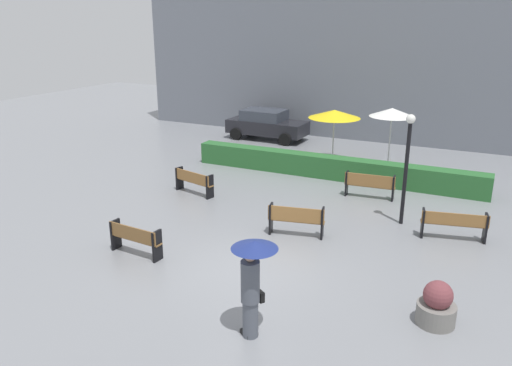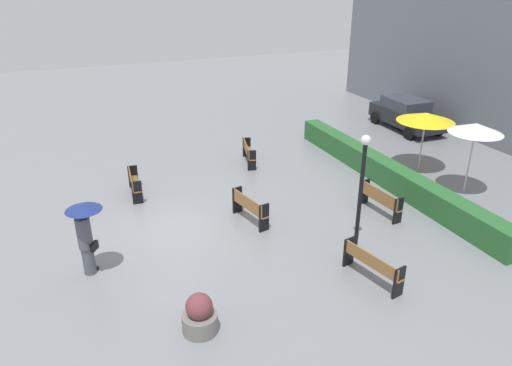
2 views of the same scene
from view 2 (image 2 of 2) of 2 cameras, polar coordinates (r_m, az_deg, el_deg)
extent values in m
plane|color=gray|center=(15.38, -9.95, -5.43)|extent=(60.00, 60.00, 0.00)
cube|color=olive|center=(16.45, 14.81, -2.11)|extent=(1.79, 0.39, 0.04)
cube|color=olive|center=(16.26, 14.53, -1.46)|extent=(1.77, 0.19, 0.44)
cube|color=black|center=(16.99, 12.94, -1.01)|extent=(0.09, 0.34, 0.90)
cube|color=black|center=(15.91, 16.72, -3.24)|extent=(0.09, 0.34, 0.90)
cube|color=olive|center=(20.06, -0.77, 3.62)|extent=(1.74, 0.67, 0.04)
cube|color=olive|center=(19.97, -1.19, 4.18)|extent=(1.69, 0.47, 0.39)
cube|color=black|center=(20.82, -1.13, 4.34)|extent=(0.14, 0.35, 0.87)
cube|color=black|center=(19.32, -0.51, 2.73)|extent=(0.14, 0.35, 0.87)
cube|color=olive|center=(12.96, 13.91, -9.49)|extent=(1.86, 0.65, 0.04)
cube|color=olive|center=(12.75, 13.53, -8.98)|extent=(1.82, 0.43, 0.36)
cube|color=black|center=(13.45, 11.10, -8.09)|extent=(0.14, 0.37, 0.86)
cube|color=black|center=(12.54, 16.79, -11.38)|extent=(0.14, 0.37, 0.86)
cube|color=olive|center=(15.37, -0.65, -3.05)|extent=(1.68, 0.59, 0.04)
cube|color=olive|center=(15.19, -1.12, -2.39)|extent=(1.64, 0.38, 0.44)
cube|color=black|center=(15.94, -2.26, -2.04)|extent=(0.13, 0.36, 0.93)
cube|color=black|center=(14.80, 0.96, -4.22)|extent=(0.13, 0.36, 0.93)
cube|color=brown|center=(17.72, -14.28, -0.06)|extent=(1.64, 0.38, 0.04)
cube|color=brown|center=(17.63, -14.83, 0.51)|extent=(1.63, 0.16, 0.39)
cube|color=black|center=(18.42, -14.56, 0.78)|extent=(0.09, 0.36, 0.86)
cube|color=black|center=(17.04, -14.11, -1.12)|extent=(0.09, 0.36, 0.86)
cylinder|color=#4C515B|center=(13.65, -19.47, -8.74)|extent=(0.32, 0.32, 0.81)
cube|color=black|center=(13.89, -19.14, -9.87)|extent=(0.41, 0.39, 0.08)
cylinder|color=#4C515B|center=(13.23, -19.97, -5.67)|extent=(0.38, 0.38, 0.87)
sphere|color=tan|center=(12.98, -20.31, -3.59)|extent=(0.21, 0.21, 0.21)
cube|color=black|center=(13.33, -18.87, -7.19)|extent=(0.29, 0.24, 0.22)
cylinder|color=black|center=(13.04, -19.79, -4.51)|extent=(0.02, 0.02, 0.90)
cone|color=navy|center=(12.84, -20.07, -2.75)|extent=(0.93, 0.93, 0.16)
cylinder|color=slate|center=(11.26, -6.75, -16.32)|extent=(0.82, 0.82, 0.45)
sphere|color=brown|center=(10.97, -6.86, -14.52)|extent=(0.62, 0.62, 0.62)
cylinder|color=black|center=(13.78, 12.41, -1.75)|extent=(0.12, 0.12, 3.22)
sphere|color=white|center=(13.14, 13.08, 5.05)|extent=(0.28, 0.28, 0.28)
cylinder|color=silver|center=(20.36, 19.33, 4.50)|extent=(0.06, 0.06, 2.22)
cone|color=yellow|center=(20.04, 19.76, 7.48)|extent=(2.26, 2.26, 0.35)
cylinder|color=silver|center=(18.73, 24.30, 2.42)|extent=(0.06, 0.06, 2.47)
cone|color=white|center=(18.35, 24.95, 6.00)|extent=(1.87, 1.87, 0.35)
cube|color=#28602D|center=(18.80, 15.37, 1.22)|extent=(11.90, 0.70, 0.89)
cube|color=black|center=(25.67, 17.67, 7.62)|extent=(4.24, 1.85, 0.70)
cube|color=#333842|center=(25.66, 17.58, 9.08)|extent=(2.24, 1.66, 0.55)
cylinder|color=black|center=(25.30, 21.11, 6.06)|extent=(0.64, 0.23, 0.64)
cylinder|color=black|center=(24.18, 17.99, 5.72)|extent=(0.64, 0.23, 0.64)
cylinder|color=black|center=(27.37, 17.21, 7.90)|extent=(0.64, 0.23, 0.64)
cylinder|color=black|center=(26.34, 14.17, 7.64)|extent=(0.64, 0.23, 0.64)
camera|label=1|loc=(11.12, -67.59, 2.25)|focal=35.47mm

